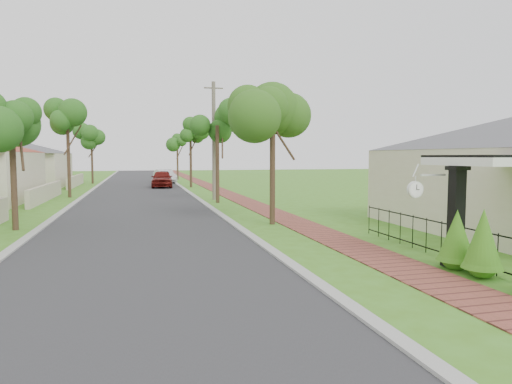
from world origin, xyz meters
name	(u,v)px	position (x,y,z in m)	size (l,w,h in m)	color
ground	(268,269)	(0.00, 0.00, 0.00)	(160.00, 160.00, 0.00)	#43771C
road	(139,198)	(-3.00, 20.00, 0.00)	(7.00, 120.00, 0.02)	#28282B
kerb_right	(195,197)	(0.65, 20.00, 0.00)	(0.30, 120.00, 0.10)	#9E9E99
kerb_left	(80,200)	(-6.65, 20.00, 0.00)	(0.30, 120.00, 0.10)	#9E9E99
sidewalk	(233,196)	(3.25, 20.00, 0.00)	(1.50, 120.00, 0.03)	brown
porch_post	(456,222)	(4.55, -1.00, 1.12)	(0.48, 0.48, 2.52)	black
picket_fence	(441,238)	(4.90, 0.00, 0.53)	(0.03, 8.02, 1.00)	black
street_trees	(139,134)	(-2.87, 26.84, 4.54)	(10.70, 37.65, 5.89)	#382619
hedge_row	(488,245)	(4.45, -2.22, 0.78)	(0.82, 3.13, 1.81)	#1F5F13
parked_car_red	(162,179)	(-1.00, 30.47, 0.76)	(1.79, 4.45, 1.52)	#5E110E
parked_car_white	(165,176)	(-0.37, 37.38, 0.70)	(1.47, 4.22, 1.39)	silver
near_tree	(273,110)	(2.20, 7.00, 4.56)	(2.23, 2.23, 5.72)	#382619
utility_pole	(214,140)	(1.62, 17.96, 3.75)	(1.20, 0.24, 7.38)	#6C6254
station_clock	(417,188)	(3.69, -0.60, 1.95)	(1.06, 0.13, 0.59)	white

